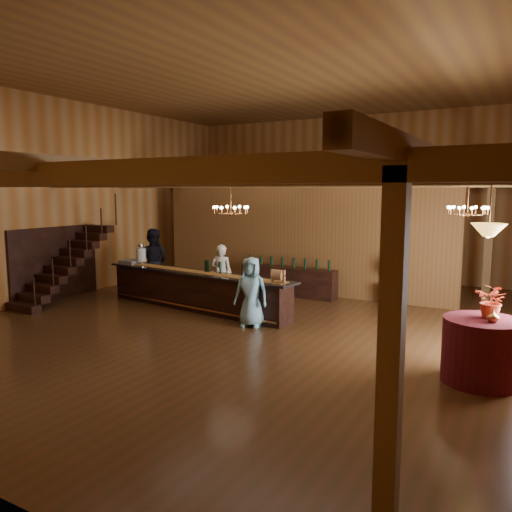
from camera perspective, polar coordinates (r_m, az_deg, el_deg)
The scene contains 27 objects.
floor at distance 11.58m, azimuth -0.28°, elevation -7.46°, with size 14.00×14.00×0.00m, color #4A2A17.
ceiling at distance 11.46m, azimuth -0.30°, elevation 20.14°, with size 14.00×14.00×0.00m, color olive.
wall_back at distance 17.62m, azimuth 11.10°, elevation 6.59°, with size 12.00×0.10×5.50m, color #AB7B43.
wall_left at distance 15.08m, azimuth -20.65°, elevation 6.12°, with size 0.10×14.00×5.50m, color #AB7B43.
beam_grid at distance 11.64m, azimuth 0.95°, elevation 8.73°, with size 11.90×13.90×0.39m.
support_posts at distance 10.85m, azimuth -1.59°, elevation 0.13°, with size 9.20×10.20×3.20m.
partition_wall at distance 14.61m, azimuth 4.79°, elevation 1.83°, with size 9.00×0.18×3.10m, color brown.
staircase at distance 14.33m, azimuth -21.16°, elevation -0.99°, with size 1.00×2.80×2.00m.
backroom_boxes at distance 16.49m, azimuth 8.30°, elevation -1.15°, with size 4.10×0.60×1.10m.
tasting_bar at distance 12.73m, azimuth -6.90°, elevation -3.89°, with size 5.81×1.43×0.97m.
beverage_dispenser at distance 14.15m, azimuth -13.01°, elevation 0.24°, with size 0.26×0.26×0.60m.
glass_rack_tray at distance 14.36m, azimuth -14.09°, elevation -0.64°, with size 0.50×0.50×0.10m, color gray.
raffle_drum at distance 11.01m, azimuth 2.53°, elevation -2.20°, with size 0.34×0.24×0.30m.
bar_bottle_0 at distance 12.53m, azimuth -5.76°, elevation -1.16°, with size 0.07×0.07×0.30m, color black.
bar_bottle_1 at distance 12.48m, azimuth -5.48°, elevation -1.20°, with size 0.07×0.07×0.30m, color black.
bar_bottle_2 at distance 12.23m, azimuth -4.15°, elevation -1.36°, with size 0.07×0.07×0.30m, color black.
backbar_shelf at distance 14.35m, azimuth 3.67°, elevation -2.88°, with size 2.88×0.45×0.81m, color #32170F.
round_table at distance 8.67m, azimuth 24.35°, elevation -9.84°, with size 1.18×1.18×1.02m, color #5E1419.
chandelier_left at distance 11.24m, azimuth -2.90°, elevation 5.33°, with size 0.80×0.80×0.79m.
chandelier_right at distance 11.30m, azimuth 23.04°, elevation 4.85°, with size 0.80×0.80×0.77m.
pendant_lamp at distance 8.33m, azimuth 25.06°, elevation 2.72°, with size 0.52×0.52×0.90m.
bartender at distance 13.09m, azimuth -3.95°, elevation -2.14°, with size 0.58×0.38×1.60m, color silver.
staff_second at distance 14.63m, azimuth -11.70°, elevation -0.65°, with size 0.93×0.72×1.91m, color black.
guest at distance 11.00m, azimuth -0.56°, elevation -4.12°, with size 0.76×0.49×1.55m, color #82BED1.
floor_plant at distance 13.47m, azimuth 15.50°, elevation -2.79°, with size 0.71×0.58×1.30m, color #276020.
table_flowers at distance 8.60m, azimuth 25.41°, elevation -4.67°, with size 0.49×0.42×0.54m, color #D44528.
table_vase at distance 8.37m, azimuth 25.47°, elevation -5.87°, with size 0.15×0.15×0.29m, color #AE6939.
Camera 1 is at (5.53, -9.73, 3.00)m, focal length 35.00 mm.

